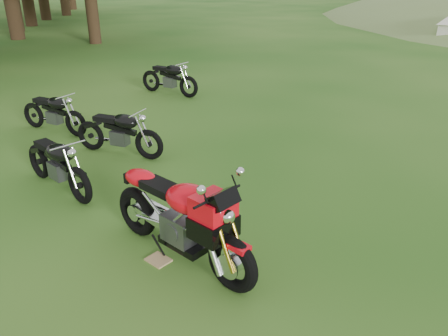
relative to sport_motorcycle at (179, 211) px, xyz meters
The scene contains 8 objects.
ground 0.87m from the sport_motorcycle, 74.78° to the left, with size 120.00×120.00×0.00m, color #164C10.
treeline 25.23m from the sport_motorcycle, 141.90° to the left, with size 28.00×32.00×14.00m, color black, non-canonical shape.
sport_motorcycle is the anchor object (origin of this frame).
plywood_board 0.68m from the sport_motorcycle, 137.38° to the right, with size 0.27×0.21×0.02m, color tan.
vintage_moto_a 2.69m from the sport_motorcycle, behind, with size 1.76×0.41×0.93m, color black, non-canonical shape.
vintage_moto_b 3.51m from the sport_motorcycle, 145.71° to the left, with size 1.75×0.41×0.92m, color black, non-canonical shape.
vintage_moto_c 5.41m from the sport_motorcycle, 156.26° to the left, with size 1.70×0.39×0.89m, color black, non-canonical shape.
vintage_moto_d 7.64m from the sport_motorcycle, 129.49° to the left, with size 1.82×0.42×0.96m, color black, non-canonical shape.
Camera 1 is at (2.53, -3.90, 3.07)m, focal length 35.00 mm.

